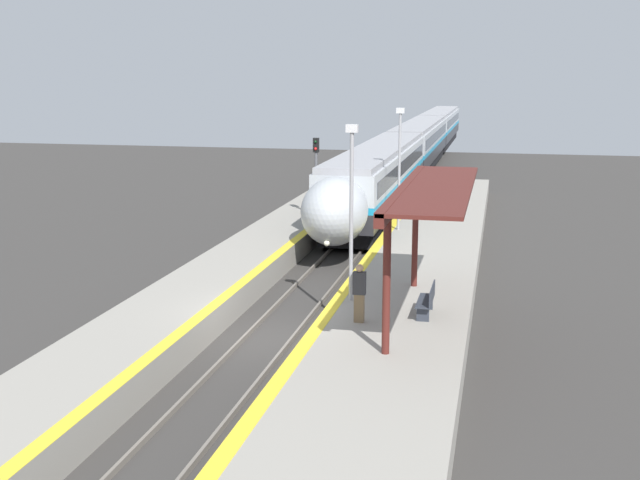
# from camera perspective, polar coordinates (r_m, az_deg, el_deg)

# --- Properties ---
(ground_plane) EXTENTS (120.00, 120.00, 0.00)m
(ground_plane) POSITION_cam_1_polar(r_m,az_deg,el_deg) (24.43, -3.66, -7.11)
(ground_plane) COLOR #383533
(rail_left) EXTENTS (0.08, 90.00, 0.15)m
(rail_left) POSITION_cam_1_polar(r_m,az_deg,el_deg) (24.61, -5.29, -6.81)
(rail_left) COLOR slate
(rail_left) RESTS_ON ground_plane
(rail_right) EXTENTS (0.08, 90.00, 0.15)m
(rail_right) POSITION_cam_1_polar(r_m,az_deg,el_deg) (24.22, -2.02, -7.07)
(rail_right) COLOR slate
(rail_right) RESTS_ON ground_plane
(train) EXTENTS (2.87, 70.04, 3.90)m
(train) POSITION_cam_1_polar(r_m,az_deg,el_deg) (65.54, 6.94, 6.77)
(train) COLOR black
(train) RESTS_ON ground_plane
(platform_right) EXTENTS (4.32, 64.00, 0.93)m
(platform_right) POSITION_cam_1_polar(r_m,az_deg,el_deg) (23.54, 5.19, -6.68)
(platform_right) COLOR gray
(platform_right) RESTS_ON ground_plane
(platform_left) EXTENTS (3.10, 64.00, 0.93)m
(platform_left) POSITION_cam_1_polar(r_m,az_deg,el_deg) (25.32, -10.56, -5.51)
(platform_left) COLOR gray
(platform_left) RESTS_ON ground_plane
(platform_bench) EXTENTS (0.44, 1.62, 0.89)m
(platform_bench) POSITION_cam_1_polar(r_m,az_deg,el_deg) (23.72, 7.69, -4.24)
(platform_bench) COLOR #2D333D
(platform_bench) RESTS_ON platform_right
(person_waiting) EXTENTS (0.36, 0.22, 1.70)m
(person_waiting) POSITION_cam_1_polar(r_m,az_deg,el_deg) (22.82, 2.81, -3.73)
(person_waiting) COLOR #7F6647
(person_waiting) RESTS_ON platform_right
(railway_signal) EXTENTS (0.28, 0.28, 4.80)m
(railway_signal) POSITION_cam_1_polar(r_m,az_deg,el_deg) (39.38, -0.28, 4.53)
(railway_signal) COLOR #59595E
(railway_signal) RESTS_ON ground_plane
(lamppost_near) EXTENTS (0.36, 0.20, 5.47)m
(lamppost_near) POSITION_cam_1_polar(r_m,az_deg,el_deg) (24.58, 2.25, 2.76)
(lamppost_near) COLOR #9E9EA3
(lamppost_near) RESTS_ON platform_right
(lamppost_mid) EXTENTS (0.36, 0.20, 5.47)m
(lamppost_mid) POSITION_cam_1_polar(r_m,az_deg,el_deg) (36.12, 5.67, 5.62)
(lamppost_mid) COLOR #9E9EA3
(lamppost_mid) RESTS_ON platform_right
(station_canopy) EXTENTS (2.02, 9.74, 3.87)m
(station_canopy) POSITION_cam_1_polar(r_m,az_deg,el_deg) (22.95, 7.42, 3.18)
(station_canopy) COLOR #511E19
(station_canopy) RESTS_ON platform_right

